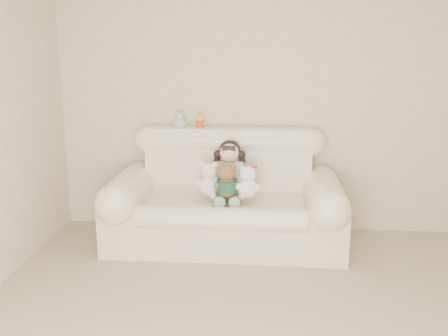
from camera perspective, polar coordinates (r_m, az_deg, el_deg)
wall_back at (r=4.85m, az=7.74°, el=7.89°), size 4.50×0.00×4.50m
sofa at (r=4.51m, az=0.11°, el=-2.60°), size 2.10×0.95×1.03m
seated_child at (r=4.54m, az=0.62°, el=-0.17°), size 0.33×0.40×0.55m
brown_teddy at (r=4.34m, az=0.34°, el=-1.05°), size 0.28×0.25×0.35m
white_cat at (r=4.33m, az=2.71°, el=-1.16°), size 0.24×0.20×0.35m
cream_teddy at (r=4.40m, az=-1.71°, el=-0.87°), size 0.25×0.20×0.35m
yellow_mini_bear at (r=4.79m, az=-2.73°, el=5.45°), size 0.12×0.10×0.17m
grey_mini_plush at (r=4.80m, az=-5.00°, el=5.57°), size 0.14×0.12×0.19m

